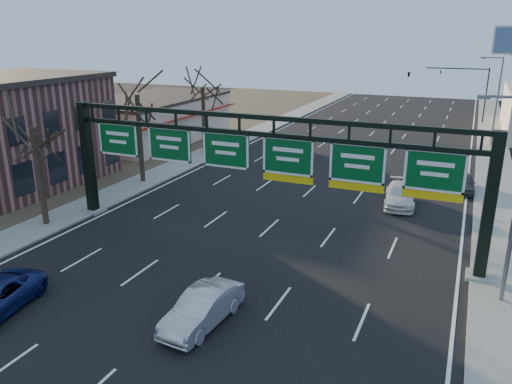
% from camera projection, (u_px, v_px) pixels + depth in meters
% --- Properties ---
extents(ground, '(160.00, 160.00, 0.00)m').
position_uv_depth(ground, '(183.00, 307.00, 21.51)').
color(ground, black).
rests_on(ground, ground).
extents(sidewalk_left, '(3.00, 120.00, 0.12)m').
position_uv_depth(sidewalk_left, '(177.00, 166.00, 43.80)').
color(sidewalk_left, gray).
rests_on(sidewalk_left, ground).
extents(sidewalk_right, '(3.00, 120.00, 0.12)m').
position_uv_depth(sidewalk_right, '(497.00, 205.00, 34.11)').
color(sidewalk_right, gray).
rests_on(sidewalk_right, ground).
extents(dirt_strip_left, '(21.00, 120.00, 0.06)m').
position_uv_depth(dirt_strip_left, '(70.00, 154.00, 48.44)').
color(dirt_strip_left, '#473D2B').
rests_on(dirt_strip_left, ground).
extents(lane_markings, '(21.60, 120.00, 0.01)m').
position_uv_depth(lane_markings, '(317.00, 184.00, 38.97)').
color(lane_markings, white).
rests_on(lane_markings, ground).
extents(sign_gantry, '(24.60, 1.20, 7.20)m').
position_uv_depth(sign_gantry, '(259.00, 162.00, 27.02)').
color(sign_gantry, black).
rests_on(sign_gantry, ground).
extents(brick_block, '(10.40, 12.40, 8.30)m').
position_uv_depth(brick_block, '(13.00, 131.00, 37.98)').
color(brick_block, brown).
rests_on(brick_block, ground).
extents(cream_strip, '(10.90, 18.40, 4.70)m').
position_uv_depth(cream_strip, '(152.00, 118.00, 54.25)').
color(cream_strip, beige).
rests_on(cream_strip, ground).
extents(tree_gantry, '(3.60, 3.60, 8.48)m').
position_uv_depth(tree_gantry, '(31.00, 109.00, 28.54)').
color(tree_gantry, '#2D2519').
rests_on(tree_gantry, sidewalk_left).
extents(tree_mid, '(3.60, 3.60, 9.24)m').
position_uv_depth(tree_mid, '(136.00, 81.00, 37.05)').
color(tree_mid, '#2D2519').
rests_on(tree_mid, sidewalk_left).
extents(tree_far, '(3.60, 3.60, 8.86)m').
position_uv_depth(tree_far, '(202.00, 76.00, 45.89)').
color(tree_far, '#2D2519').
rests_on(tree_far, sidewalk_left).
extents(streetlight_far, '(2.15, 0.22, 9.00)m').
position_uv_depth(streetlight_far, '(496.00, 97.00, 50.15)').
color(streetlight_far, slate).
rests_on(streetlight_far, sidewalk_right).
extents(traffic_signal_mast, '(10.16, 0.54, 7.00)m').
position_uv_depth(traffic_signal_mast, '(437.00, 78.00, 65.69)').
color(traffic_signal_mast, black).
rests_on(traffic_signal_mast, ground).
extents(car_silver_sedan, '(1.87, 4.46, 1.43)m').
position_uv_depth(car_silver_sedan, '(202.00, 308.00, 20.10)').
color(car_silver_sedan, '#B3B3B8').
rests_on(car_silver_sedan, ground).
extents(car_white_wagon, '(2.49, 5.02, 1.40)m').
position_uv_depth(car_white_wagon, '(400.00, 195.00, 34.07)').
color(car_white_wagon, silver).
rests_on(car_white_wagon, ground).
extents(car_grey_far, '(1.71, 3.94, 1.33)m').
position_uv_depth(car_grey_far, '(464.00, 183.00, 37.02)').
color(car_grey_far, '#3C3E41').
rests_on(car_grey_far, ground).
extents(car_silver_distant, '(2.13, 4.71, 1.50)m').
position_uv_depth(car_silver_distant, '(293.00, 153.00, 45.57)').
color(car_silver_distant, '#9E9EA2').
rests_on(car_silver_distant, ground).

